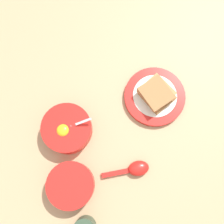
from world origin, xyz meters
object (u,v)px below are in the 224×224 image
Objects in this scene: toast_plate at (155,97)px; soup_spoon at (135,169)px; toast_sandwich at (157,94)px; congee_bowl at (71,185)px; egg_bowl at (67,129)px.

soup_spoon reaches higher than toast_plate.
soup_spoon is (0.17, -0.18, -0.02)m from toast_sandwich.
congee_bowl is (0.11, -0.37, -0.01)m from toast_sandwich.
toast_plate is 1.43× the size of congee_bowl.
soup_spoon is 1.05× the size of congee_bowl.
congee_bowl reaches higher than toast_plate.
toast_plate is 0.03m from toast_sandwich.
congee_bowl is (-0.05, -0.19, 0.02)m from soup_spoon.
toast_plate is 1.72× the size of toast_sandwich.
congee_bowl is (0.16, -0.07, 0.00)m from egg_bowl.
toast_sandwich is 0.38m from congee_bowl.
egg_bowl is at bearing -97.96° from toast_sandwich.
toast_sandwich is at bearing 79.29° from toast_plate.
egg_bowl is 1.36× the size of toast_sandwich.
toast_plate is 0.38m from congee_bowl.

